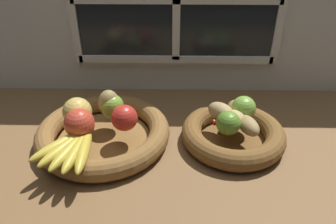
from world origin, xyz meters
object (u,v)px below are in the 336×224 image
(fruit_bowl_right, at_px, (233,134))
(potato_oblong, at_px, (221,112))
(potato_back, at_px, (239,109))
(lime_far, at_px, (244,108))
(apple_red_front, at_px, (79,123))
(chili_pepper, at_px, (235,121))
(apple_golden_left, at_px, (77,112))
(pear_brown, at_px, (109,103))
(apple_green_back, at_px, (112,106))
(potato_small, at_px, (248,125))
(banana_bunch_front, at_px, (72,148))
(fruit_bowl_left, at_px, (104,133))
(apple_red_right, at_px, (124,118))
(lime_near, at_px, (228,123))
(potato_large, at_px, (235,119))

(fruit_bowl_right, xyz_separation_m, potato_oblong, (-0.03, 0.03, 0.05))
(potato_back, height_order, lime_far, lime_far)
(apple_red_front, relative_size, chili_pepper, 0.65)
(apple_golden_left, bearing_deg, pear_brown, 31.51)
(apple_golden_left, bearing_deg, potato_back, 5.28)
(apple_green_back, relative_size, lime_far, 0.98)
(fruit_bowl_right, relative_size, potato_small, 3.42)
(banana_bunch_front, xyz_separation_m, potato_back, (0.42, 0.16, 0.01))
(fruit_bowl_left, distance_m, fruit_bowl_right, 0.35)
(apple_red_front, height_order, apple_red_right, apple_red_front)
(lime_far, bearing_deg, chili_pepper, -131.55)
(lime_far, xyz_separation_m, chili_pepper, (-0.03, -0.03, -0.02))
(banana_bunch_front, height_order, lime_near, lime_near)
(potato_back, distance_m, lime_far, 0.01)
(apple_red_front, xyz_separation_m, potato_oblong, (0.36, 0.08, -0.01))
(apple_red_front, distance_m, banana_bunch_front, 0.07)
(apple_red_right, xyz_separation_m, potato_large, (0.29, 0.02, -0.01))
(potato_small, height_order, chili_pepper, potato_small)
(apple_golden_left, height_order, banana_bunch_front, apple_golden_left)
(apple_red_right, relative_size, apple_green_back, 1.06)
(pear_brown, bearing_deg, lime_far, -1.69)
(pear_brown, relative_size, potato_back, 1.05)
(pear_brown, relative_size, chili_pepper, 0.66)
(apple_green_back, height_order, potato_oblong, apple_green_back)
(apple_green_back, bearing_deg, potato_small, -11.03)
(fruit_bowl_right, distance_m, pear_brown, 0.35)
(fruit_bowl_right, relative_size, apple_red_right, 4.06)
(apple_golden_left, relative_size, apple_red_right, 1.11)
(fruit_bowl_right, bearing_deg, pear_brown, 172.24)
(fruit_bowl_left, xyz_separation_m, potato_small, (0.38, -0.03, 0.05))
(fruit_bowl_right, relative_size, apple_red_front, 3.68)
(banana_bunch_front, bearing_deg, potato_small, 11.82)
(potato_back, distance_m, chili_pepper, 0.04)
(apple_red_front, distance_m, apple_red_right, 0.11)
(pear_brown, xyz_separation_m, chili_pepper, (0.34, -0.04, -0.03))
(fruit_bowl_right, xyz_separation_m, lime_far, (0.03, 0.04, 0.06))
(fruit_bowl_left, bearing_deg, potato_small, -4.38)
(apple_red_right, distance_m, banana_bunch_front, 0.15)
(fruit_bowl_left, relative_size, pear_brown, 4.72)
(apple_green_back, bearing_deg, banana_bunch_front, -113.59)
(apple_red_front, height_order, apple_green_back, apple_red_front)
(apple_golden_left, bearing_deg, fruit_bowl_left, -0.22)
(potato_oblong, bearing_deg, apple_golden_left, -176.20)
(potato_large, distance_m, lime_far, 0.05)
(fruit_bowl_left, distance_m, apple_green_back, 0.08)
(potato_large, relative_size, chili_pepper, 0.52)
(fruit_bowl_left, height_order, banana_bunch_front, banana_bunch_front)
(apple_red_front, distance_m, potato_back, 0.42)
(pear_brown, bearing_deg, potato_oblong, -3.86)
(apple_golden_left, bearing_deg, apple_red_right, -9.57)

